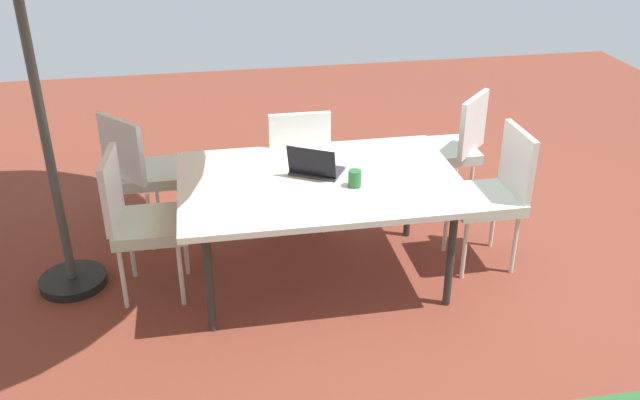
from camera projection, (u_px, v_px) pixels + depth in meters
name	position (u px, v px, depth m)	size (l,w,h in m)	color
ground_plane	(320.00, 278.00, 4.75)	(10.00, 10.00, 0.02)	brown
dining_table	(320.00, 186.00, 4.43)	(1.79, 1.20, 0.74)	silver
chair_southwest	(453.00, 145.00, 5.39)	(0.59, 0.59, 0.98)	silver
chair_southeast	(142.00, 169.00, 5.00)	(0.59, 0.59, 0.98)	silver
chair_east	(140.00, 217.00, 4.35)	(0.48, 0.47, 0.98)	silver
chair_west	(493.00, 191.00, 4.69)	(0.46, 0.46, 0.98)	silver
chair_south	(298.00, 161.00, 5.12)	(0.46, 0.46, 0.98)	silver
laptop	(315.00, 168.00, 4.45)	(0.40, 0.37, 0.21)	#2D2D33
cup	(355.00, 179.00, 4.29)	(0.08, 0.08, 0.11)	#286B33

